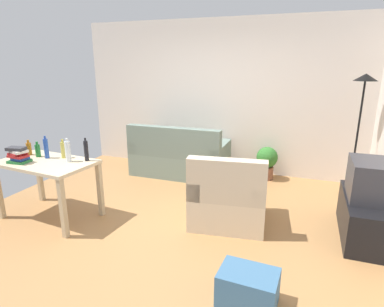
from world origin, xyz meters
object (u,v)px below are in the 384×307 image
(tv, at_px, (369,180))
(storage_box, at_px, (248,288))
(bottle_dark, at_px, (86,151))
(bottle_squat, at_px, (63,150))
(armchair, at_px, (228,199))
(tv_stand, at_px, (363,217))
(bottle_amber, at_px, (29,148))
(potted_plant, at_px, (267,161))
(bottle_clear, at_px, (68,151))
(torchiere_lamp, at_px, (362,103))
(couch, at_px, (179,158))
(book_stack, at_px, (19,155))
(desk, at_px, (47,170))
(bottle_blue, at_px, (46,148))
(bottle_green, at_px, (38,150))

(tv, bearing_deg, storage_box, 145.49)
(bottle_dark, bearing_deg, storage_box, -21.86)
(tv, relative_size, bottle_squat, 2.41)
(armchair, distance_m, bottle_dark, 1.87)
(tv_stand, relative_size, bottle_squat, 4.42)
(tv, height_order, bottle_amber, bottle_amber)
(potted_plant, distance_m, armchair, 1.79)
(bottle_clear, relative_size, bottle_dark, 1.00)
(tv, relative_size, bottle_clear, 2.02)
(potted_plant, distance_m, bottle_squat, 3.26)
(bottle_dark, bearing_deg, bottle_amber, -177.66)
(torchiere_lamp, height_order, bottle_squat, torchiere_lamp)
(tv_stand, height_order, bottle_dark, bottle_dark)
(couch, height_order, tv, same)
(book_stack, bearing_deg, potted_plant, 43.07)
(tv_stand, xyz_separation_m, desk, (-3.74, -0.82, 0.41))
(desk, height_order, bottle_dark, bottle_dark)
(tv, height_order, torchiere_lamp, torchiere_lamp)
(tv, height_order, book_stack, book_stack)
(armchair, distance_m, bottle_clear, 2.08)
(bottle_blue, distance_m, bottle_dark, 0.57)
(tv_stand, xyz_separation_m, bottle_clear, (-3.46, -0.73, 0.65))
(storage_box, height_order, bottle_green, bottle_green)
(storage_box, bearing_deg, couch, 122.18)
(bottle_green, relative_size, bottle_clear, 0.68)
(desk, distance_m, bottle_amber, 0.50)
(armchair, bearing_deg, desk, 8.21)
(armchair, xyz_separation_m, bottle_dark, (-1.73, -0.43, 0.57))
(desk, relative_size, bottle_squat, 5.07)
(armchair, bearing_deg, book_stack, 9.91)
(potted_plant, bearing_deg, bottle_squat, -137.03)
(armchair, distance_m, bottle_green, 2.55)
(storage_box, bearing_deg, tv_stand, 55.58)
(couch, distance_m, torchiere_lamp, 3.00)
(torchiere_lamp, xyz_separation_m, bottle_blue, (-3.83, -1.96, -0.52))
(torchiere_lamp, bearing_deg, bottle_blue, -152.93)
(desk, xyz_separation_m, potted_plant, (2.46, 2.39, -0.32))
(bottle_squat, xyz_separation_m, bottle_clear, (0.17, -0.11, 0.02))
(tv_stand, relative_size, book_stack, 4.40)
(tv, bearing_deg, bottle_amber, 99.03)
(tv_stand, xyz_separation_m, potted_plant, (-1.29, 1.57, 0.09))
(torchiere_lamp, distance_m, bottle_amber, 4.63)
(bottle_blue, distance_m, bottle_squat, 0.21)
(bottle_blue, xyz_separation_m, bottle_dark, (0.56, 0.08, 0.00))
(potted_plant, height_order, bottle_green, bottle_green)
(bottle_amber, relative_size, bottle_dark, 0.69)
(tv, xyz_separation_m, bottle_clear, (-3.47, -0.73, 0.19))
(tv_stand, height_order, storage_box, tv_stand)
(armchair, height_order, bottle_green, bottle_green)
(tv_stand, bearing_deg, bottle_dark, 100.84)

